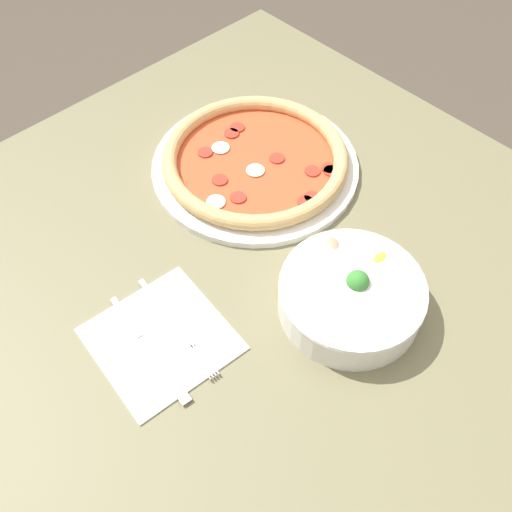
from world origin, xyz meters
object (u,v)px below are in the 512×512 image
bowl (351,294)px  knife (145,343)px  pizza (255,161)px  fork (175,325)px

bowl → knife: (0.25, -0.15, -0.03)m
pizza → knife: (0.34, 0.15, -0.01)m
bowl → knife: size_ratio=1.04×
pizza → knife: 0.37m
fork → pizza: bearing=123.5°
bowl → knife: 0.29m
pizza → bowl: 0.31m
pizza → knife: size_ratio=1.80×
pizza → fork: (0.30, 0.15, -0.01)m
bowl → knife: bearing=-31.4°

